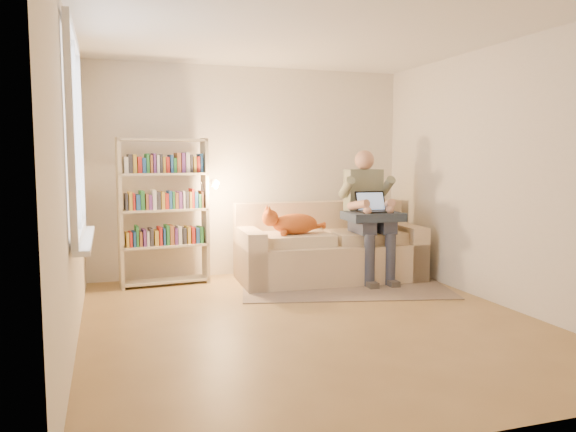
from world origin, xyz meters
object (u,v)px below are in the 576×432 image
object	(u,v)px
sofa	(328,252)
cat	(289,223)
person	(368,207)
laptop	(375,207)
bookshelf	(164,204)

from	to	relation	value
sofa	cat	world-z (taller)	sofa
person	cat	xyz separation A→B (m)	(-0.98, 0.07, -0.16)
laptop	bookshelf	xyz separation A→B (m)	(-2.38, 0.62, 0.04)
cat	laptop	distance (m)	1.04
sofa	laptop	world-z (taller)	laptop
bookshelf	person	bearing A→B (deg)	-16.12
person	cat	bearing A→B (deg)	178.72
laptop	bookshelf	bearing A→B (deg)	168.14
cat	bookshelf	size ratio (longest dim) A/B	0.49
cat	bookshelf	world-z (taller)	bookshelf
person	laptop	size ratio (longest dim) A/B	4.10
sofa	laptop	bearing A→B (deg)	-32.09
cat	bookshelf	bearing A→B (deg)	166.20
sofa	bookshelf	distance (m)	2.03
person	bookshelf	world-z (taller)	bookshelf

